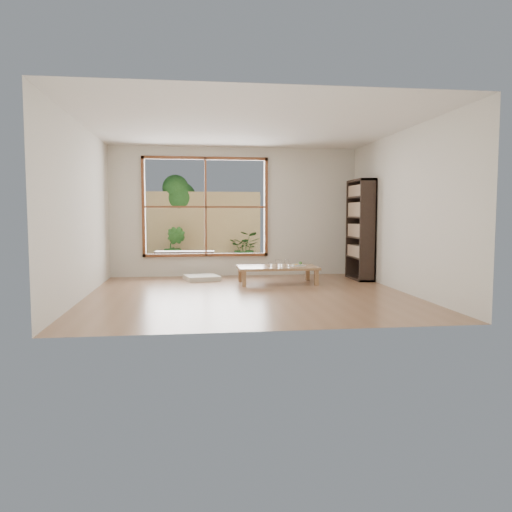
{
  "coord_description": "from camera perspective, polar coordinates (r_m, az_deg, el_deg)",
  "views": [
    {
      "loc": [
        -0.88,
        -7.71,
        1.26
      ],
      "look_at": [
        0.19,
        0.62,
        0.55
      ],
      "focal_mm": 35.0,
      "sensor_mm": 36.0,
      "label": 1
    }
  ],
  "objects": [
    {
      "name": "deck",
      "position": [
        11.34,
        -5.87,
        -1.58
      ],
      "size": [
        2.8,
        2.0,
        0.05
      ],
      "primitive_type": "cube",
      "color": "#352D27",
      "rests_on": "ground"
    },
    {
      "name": "bookshelf",
      "position": [
        9.78,
        11.84,
        2.95
      ],
      "size": [
        0.31,
        0.86,
        1.91
      ],
      "primitive_type": "cube",
      "color": "#2E2119",
      "rests_on": "ground"
    },
    {
      "name": "low_table",
      "position": [
        9.06,
        2.45,
        -1.41
      ],
      "size": [
        1.43,
        0.81,
        0.31
      ],
      "rotation": [
        0.0,
        0.0,
        0.0
      ],
      "color": "#A47A4F",
      "rests_on": "ground"
    },
    {
      "name": "glass_small",
      "position": [
        8.99,
        1.62,
        -0.97
      ],
      "size": [
        0.06,
        0.06,
        0.08
      ],
      "primitive_type": "cylinder",
      "color": "silver",
      "rests_on": "low_table"
    },
    {
      "name": "glass_tall",
      "position": [
        8.9,
        2.48,
        -0.85
      ],
      "size": [
        0.07,
        0.07,
        0.13
      ],
      "primitive_type": "cylinder",
      "color": "silver",
      "rests_on": "low_table"
    },
    {
      "name": "garden_bench",
      "position": [
        11.2,
        -8.16,
        0.25
      ],
      "size": [
        1.32,
        0.47,
        0.41
      ],
      "rotation": [
        0.0,
        0.0,
        -0.07
      ],
      "color": "#2E2119",
      "rests_on": "deck"
    },
    {
      "name": "glass_mid",
      "position": [
        9.1,
        3.54,
        -0.79
      ],
      "size": [
        0.08,
        0.08,
        0.11
      ],
      "primitive_type": "cylinder",
      "color": "silver",
      "rests_on": "low_table"
    },
    {
      "name": "food_tray",
      "position": [
        9.14,
        4.82,
        -1.01
      ],
      "size": [
        0.3,
        0.26,
        0.08
      ],
      "rotation": [
        0.0,
        0.0,
        0.34
      ],
      "color": "white",
      "rests_on": "low_table"
    },
    {
      "name": "floor_cushion",
      "position": [
        9.6,
        -6.23,
        -2.48
      ],
      "size": [
        0.73,
        0.73,
        0.09
      ],
      "primitive_type": "cube",
      "rotation": [
        0.0,
        0.0,
        0.23
      ],
      "color": "beige",
      "rests_on": "ground"
    },
    {
      "name": "garden_tree",
      "position": [
        12.58,
        -9.2,
        6.43
      ],
      "size": [
        1.04,
        0.85,
        2.22
      ],
      "color": "#4C3D2D",
      "rests_on": "ground"
    },
    {
      "name": "glass_short",
      "position": [
        9.19,
        2.75,
        -0.77
      ],
      "size": [
        0.08,
        0.08,
        0.1
      ],
      "primitive_type": "cylinder",
      "color": "silver",
      "rests_on": "low_table"
    },
    {
      "name": "bamboo_fence",
      "position": [
        12.28,
        -6.03,
        3.12
      ],
      "size": [
        2.8,
        0.06,
        1.8
      ],
      "primitive_type": "cube",
      "color": "tan",
      "rests_on": "ground"
    },
    {
      "name": "shrub_right",
      "position": [
        12.15,
        -1.21,
        0.91
      ],
      "size": [
        0.87,
        0.8,
        0.81
      ],
      "primitive_type": "imported",
      "rotation": [
        0.0,
        0.0,
        -0.25
      ],
      "color": "#265920",
      "rests_on": "deck"
    },
    {
      "name": "ground",
      "position": [
        7.86,
        -0.81,
        -4.39
      ],
      "size": [
        5.0,
        5.0,
        0.0
      ],
      "primitive_type": "plane",
      "color": "#906648",
      "rests_on": "ground"
    },
    {
      "name": "shrub_left",
      "position": [
        11.91,
        -9.29,
        1.09
      ],
      "size": [
        0.64,
        0.59,
        0.94
      ],
      "primitive_type": "imported",
      "rotation": [
        0.0,
        0.0,
        -0.41
      ],
      "color": "#265920",
      "rests_on": "deck"
    }
  ]
}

